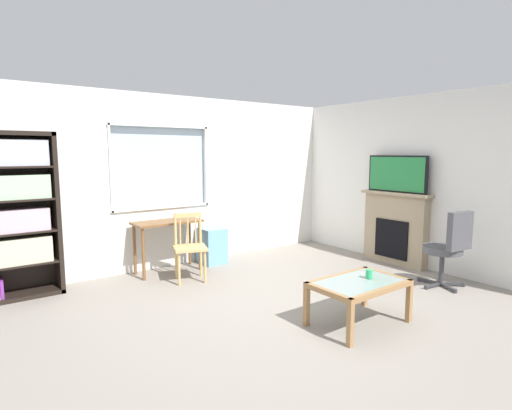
# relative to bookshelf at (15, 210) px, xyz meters

# --- Properties ---
(ground) EXTENTS (6.52, 5.83, 0.02)m
(ground) POSITION_rel_bookshelf_xyz_m (2.22, -2.17, -1.05)
(ground) COLOR gray
(wall_back_with_window) EXTENTS (5.52, 0.15, 2.56)m
(wall_back_with_window) POSITION_rel_bookshelf_xyz_m (2.25, 0.24, 0.21)
(wall_back_with_window) COLOR white
(wall_back_with_window) RESTS_ON ground
(wall_right) EXTENTS (0.12, 5.03, 2.56)m
(wall_right) POSITION_rel_bookshelf_xyz_m (5.04, -2.17, 0.23)
(wall_right) COLOR white
(wall_right) RESTS_ON ground
(bookshelf) EXTENTS (0.90, 0.38, 1.96)m
(bookshelf) POSITION_rel_bookshelf_xyz_m (0.00, 0.00, 0.00)
(bookshelf) COLOR black
(bookshelf) RESTS_ON ground
(desk_under_window) EXTENTS (0.96, 0.43, 0.75)m
(desk_under_window) POSITION_rel_bookshelf_xyz_m (1.85, -0.11, -0.43)
(desk_under_window) COLOR brown
(desk_under_window) RESTS_ON ground
(wooden_chair) EXTENTS (0.53, 0.51, 0.90)m
(wooden_chair) POSITION_rel_bookshelf_xyz_m (1.93, -0.62, -0.58)
(wooden_chair) COLOR tan
(wooden_chair) RESTS_ON ground
(plastic_drawer_unit) EXTENTS (0.35, 0.40, 0.55)m
(plastic_drawer_unit) POSITION_rel_bookshelf_xyz_m (2.60, -0.06, -0.77)
(plastic_drawer_unit) COLOR #72ADDB
(plastic_drawer_unit) RESTS_ON ground
(fireplace) EXTENTS (0.26, 1.14, 1.11)m
(fireplace) POSITION_rel_bookshelf_xyz_m (4.88, -1.76, -0.48)
(fireplace) COLOR tan
(fireplace) RESTS_ON ground
(tv) EXTENTS (0.06, 0.99, 0.56)m
(tv) POSITION_rel_bookshelf_xyz_m (4.86, -1.76, 0.35)
(tv) COLOR black
(tv) RESTS_ON fireplace
(office_chair) EXTENTS (0.57, 0.58, 1.00)m
(office_chair) POSITION_rel_bookshelf_xyz_m (4.42, -2.86, -0.49)
(office_chair) COLOR #4C4C51
(office_chair) RESTS_ON ground
(coffee_table) EXTENTS (0.94, 0.61, 0.44)m
(coffee_table) POSITION_rel_bookshelf_xyz_m (2.63, -2.90, -0.67)
(coffee_table) COLOR #8C9E99
(coffee_table) RESTS_ON ground
(sippy_cup) EXTENTS (0.07, 0.07, 0.09)m
(sippy_cup) POSITION_rel_bookshelf_xyz_m (2.79, -2.91, -0.56)
(sippy_cup) COLOR #33B770
(sippy_cup) RESTS_ON coffee_table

